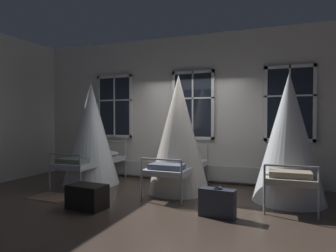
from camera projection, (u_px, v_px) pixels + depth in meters
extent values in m
plane|color=#4C3D33|center=(175.00, 194.00, 5.98)|extent=(21.72, 21.72, 0.00)
cube|color=silver|center=(194.00, 108.00, 7.28)|extent=(8.57, 0.10, 3.57)
cube|color=black|center=(115.00, 106.00, 7.94)|extent=(1.05, 0.02, 1.66)
cube|color=silver|center=(115.00, 136.00, 7.96)|extent=(1.05, 0.06, 0.07)
cube|color=silver|center=(115.00, 77.00, 7.92)|extent=(1.05, 0.06, 0.07)
cube|color=silver|center=(99.00, 107.00, 8.11)|extent=(0.07, 0.06, 1.66)
cube|color=silver|center=(131.00, 106.00, 7.77)|extent=(0.07, 0.06, 1.66)
cube|color=silver|center=(115.00, 106.00, 7.94)|extent=(0.04, 0.06, 1.66)
cube|color=silver|center=(115.00, 100.00, 7.94)|extent=(1.05, 0.06, 0.04)
cube|color=black|center=(193.00, 105.00, 7.18)|extent=(1.05, 0.02, 1.66)
cube|color=silver|center=(193.00, 138.00, 7.20)|extent=(1.05, 0.06, 0.07)
cube|color=silver|center=(193.00, 72.00, 7.16)|extent=(1.05, 0.06, 0.07)
cube|color=silver|center=(174.00, 105.00, 7.35)|extent=(0.07, 0.06, 1.66)
cube|color=silver|center=(213.00, 105.00, 7.01)|extent=(0.07, 0.06, 1.66)
cube|color=silver|center=(193.00, 105.00, 7.18)|extent=(0.04, 0.06, 1.66)
cube|color=silver|center=(193.00, 98.00, 7.18)|extent=(1.05, 0.06, 0.04)
cube|color=black|center=(290.00, 103.00, 6.42)|extent=(1.05, 0.02, 1.66)
cube|color=silver|center=(289.00, 140.00, 6.44)|extent=(1.05, 0.06, 0.07)
cube|color=silver|center=(290.00, 67.00, 6.40)|extent=(1.05, 0.06, 0.07)
cube|color=silver|center=(266.00, 104.00, 6.59)|extent=(0.07, 0.06, 1.66)
cube|color=silver|center=(315.00, 103.00, 6.24)|extent=(0.07, 0.06, 1.66)
cube|color=silver|center=(290.00, 103.00, 6.42)|extent=(0.04, 0.06, 1.66)
cube|color=silver|center=(290.00, 96.00, 6.41)|extent=(1.05, 0.06, 0.04)
cube|color=silver|center=(192.00, 171.00, 7.20)|extent=(4.95, 0.10, 0.36)
cylinder|color=#9EA3A8|center=(100.00, 158.00, 8.00)|extent=(0.04, 0.04, 0.92)
cylinder|color=#9EA3A8|center=(125.00, 160.00, 7.71)|extent=(0.04, 0.04, 0.92)
cylinder|color=#9EA3A8|center=(50.00, 172.00, 6.27)|extent=(0.04, 0.04, 0.79)
cylinder|color=#9EA3A8|center=(80.00, 175.00, 5.99)|extent=(0.04, 0.04, 0.79)
cylinder|color=#9EA3A8|center=(78.00, 163.00, 7.13)|extent=(0.06, 1.85, 0.03)
cylinder|color=#9EA3A8|center=(106.00, 165.00, 6.85)|extent=(0.06, 1.85, 0.03)
cylinder|color=#9EA3A8|center=(112.00, 142.00, 7.84)|extent=(0.78, 0.04, 0.03)
cylinder|color=#9EA3A8|center=(64.00, 154.00, 6.12)|extent=(0.78, 0.04, 0.03)
cube|color=silver|center=(91.00, 162.00, 6.99)|extent=(0.83, 1.88, 0.11)
ellipsoid|color=silver|center=(107.00, 153.00, 7.63)|extent=(0.61, 0.41, 0.14)
cube|color=slate|center=(73.00, 161.00, 6.37)|extent=(0.65, 0.37, 0.10)
cone|color=white|center=(91.00, 133.00, 6.98)|extent=(1.30, 1.30, 2.38)
cylinder|color=#9EA3A8|center=(176.00, 163.00, 7.23)|extent=(0.04, 0.04, 0.92)
cylinder|color=#9EA3A8|center=(208.00, 164.00, 6.94)|extent=(0.04, 0.04, 0.92)
cylinder|color=#9EA3A8|center=(142.00, 180.00, 5.52)|extent=(0.04, 0.04, 0.79)
cylinder|color=#9EA3A8|center=(181.00, 183.00, 5.22)|extent=(0.04, 0.04, 0.79)
cylinder|color=#9EA3A8|center=(161.00, 168.00, 6.37)|extent=(0.08, 1.85, 0.03)
cylinder|color=#9EA3A8|center=(196.00, 171.00, 6.08)|extent=(0.08, 1.85, 0.03)
cylinder|color=#9EA3A8|center=(192.00, 144.00, 7.07)|extent=(0.78, 0.05, 0.03)
cylinder|color=#9EA3A8|center=(161.00, 159.00, 5.36)|extent=(0.78, 0.05, 0.03)
cube|color=silver|center=(178.00, 167.00, 6.22)|extent=(0.85, 1.89, 0.11)
ellipsoid|color=silver|center=(189.00, 157.00, 6.86)|extent=(0.61, 0.41, 0.14)
cube|color=slate|center=(167.00, 167.00, 5.61)|extent=(0.66, 0.38, 0.10)
cone|color=silver|center=(178.00, 133.00, 6.21)|extent=(1.30, 1.30, 2.45)
cylinder|color=#9EA3A8|center=(267.00, 168.00, 6.47)|extent=(0.04, 0.04, 0.92)
cylinder|color=#9EA3A8|center=(307.00, 170.00, 6.20)|extent=(0.04, 0.04, 0.92)
cylinder|color=#9EA3A8|center=(264.00, 190.00, 4.73)|extent=(0.04, 0.04, 0.79)
cylinder|color=#9EA3A8|center=(319.00, 194.00, 4.46)|extent=(0.04, 0.04, 0.79)
cylinder|color=#9EA3A8|center=(266.00, 175.00, 5.60)|extent=(0.05, 1.85, 0.03)
cylinder|color=#9EA3A8|center=(312.00, 178.00, 5.33)|extent=(0.05, 1.85, 0.03)
cylinder|color=#9EA3A8|center=(287.00, 147.00, 6.32)|extent=(0.78, 0.04, 0.03)
cylinder|color=#9EA3A8|center=(291.00, 166.00, 4.59)|extent=(0.78, 0.04, 0.03)
cube|color=#B7B2A3|center=(288.00, 173.00, 5.46)|extent=(0.82, 1.88, 0.11)
ellipsoid|color=silver|center=(287.00, 162.00, 6.10)|extent=(0.61, 0.41, 0.14)
cube|color=tan|center=(290.00, 174.00, 4.84)|extent=(0.65, 0.37, 0.10)
cone|color=white|center=(289.00, 137.00, 5.45)|extent=(1.30, 1.30, 2.38)
cube|color=brown|center=(52.00, 197.00, 5.77)|extent=(0.82, 0.59, 0.01)
cube|color=#2D3342|center=(217.00, 203.00, 4.60)|extent=(0.58, 0.25, 0.44)
cube|color=tan|center=(219.00, 201.00, 4.70)|extent=(0.50, 0.06, 0.03)
torus|color=#2D3342|center=(217.00, 188.00, 4.60)|extent=(0.16, 0.16, 0.02)
cube|color=black|center=(87.00, 197.00, 5.04)|extent=(0.67, 0.46, 0.41)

